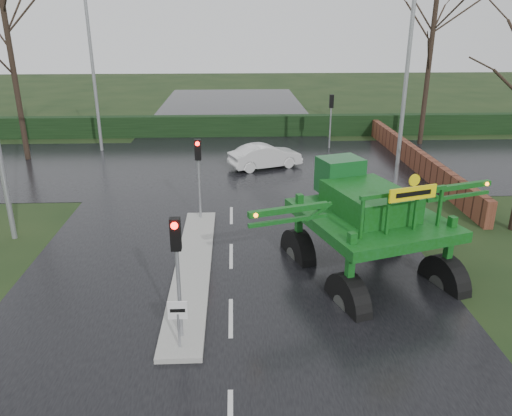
{
  "coord_description": "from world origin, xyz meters",
  "views": [
    {
      "loc": [
        0.18,
        -12.3,
        8.04
      ],
      "look_at": [
        0.89,
        3.64,
        2.0
      ],
      "focal_mm": 35.0,
      "sensor_mm": 36.0,
      "label": 1
    }
  ],
  "objects_px": {
    "street_light_left_far": "(96,55)",
    "traffic_signal_far": "(331,109)",
    "traffic_signal_mid": "(198,162)",
    "street_light_right": "(401,65)",
    "keep_left_sign": "(178,317)",
    "white_sedan": "(265,168)",
    "crop_sprayer": "(348,230)",
    "traffic_signal_near": "(177,253)"
  },
  "relations": [
    {
      "from": "street_light_left_far",
      "to": "keep_left_sign",
      "type": "bearing_deg",
      "value": -72.22
    },
    {
      "from": "keep_left_sign",
      "to": "white_sedan",
      "type": "distance_m",
      "value": 17.27
    },
    {
      "from": "white_sedan",
      "to": "crop_sprayer",
      "type": "bearing_deg",
      "value": 164.16
    },
    {
      "from": "traffic_signal_near",
      "to": "traffic_signal_far",
      "type": "bearing_deg",
      "value": 69.64
    },
    {
      "from": "keep_left_sign",
      "to": "traffic_signal_far",
      "type": "bearing_deg",
      "value": 70.07
    },
    {
      "from": "keep_left_sign",
      "to": "white_sedan",
      "type": "bearing_deg",
      "value": 79.16
    },
    {
      "from": "traffic_signal_far",
      "to": "white_sedan",
      "type": "height_order",
      "value": "traffic_signal_far"
    },
    {
      "from": "crop_sprayer",
      "to": "traffic_signal_near",
      "type": "bearing_deg",
      "value": -176.92
    },
    {
      "from": "keep_left_sign",
      "to": "street_light_right",
      "type": "distance_m",
      "value": 17.23
    },
    {
      "from": "traffic_signal_near",
      "to": "traffic_signal_far",
      "type": "height_order",
      "value": "same"
    },
    {
      "from": "traffic_signal_far",
      "to": "keep_left_sign",
      "type": "bearing_deg",
      "value": 70.07
    },
    {
      "from": "keep_left_sign",
      "to": "traffic_signal_near",
      "type": "distance_m",
      "value": 1.61
    },
    {
      "from": "street_light_right",
      "to": "crop_sprayer",
      "type": "relative_size",
      "value": 1.18
    },
    {
      "from": "traffic_signal_near",
      "to": "white_sedan",
      "type": "height_order",
      "value": "traffic_signal_near"
    },
    {
      "from": "traffic_signal_mid",
      "to": "street_light_right",
      "type": "xyz_separation_m",
      "value": [
        9.49,
        4.51,
        3.4
      ]
    },
    {
      "from": "traffic_signal_far",
      "to": "crop_sprayer",
      "type": "height_order",
      "value": "crop_sprayer"
    },
    {
      "from": "street_light_right",
      "to": "street_light_left_far",
      "type": "distance_m",
      "value": 18.24
    },
    {
      "from": "traffic_signal_mid",
      "to": "traffic_signal_far",
      "type": "height_order",
      "value": "same"
    },
    {
      "from": "traffic_signal_mid",
      "to": "traffic_signal_far",
      "type": "bearing_deg",
      "value": 58.07
    },
    {
      "from": "keep_left_sign",
      "to": "white_sedan",
      "type": "relative_size",
      "value": 0.32
    },
    {
      "from": "street_light_left_far",
      "to": "white_sedan",
      "type": "relative_size",
      "value": 2.4
    },
    {
      "from": "traffic_signal_mid",
      "to": "street_light_left_far",
      "type": "bearing_deg",
      "value": 118.86
    },
    {
      "from": "street_light_left_far",
      "to": "white_sedan",
      "type": "distance_m",
      "value": 12.63
    },
    {
      "from": "keep_left_sign",
      "to": "traffic_signal_far",
      "type": "relative_size",
      "value": 0.38
    },
    {
      "from": "traffic_signal_mid",
      "to": "street_light_right",
      "type": "distance_m",
      "value": 11.05
    },
    {
      "from": "traffic_signal_near",
      "to": "traffic_signal_mid",
      "type": "xyz_separation_m",
      "value": [
        0.0,
        8.5,
        0.0
      ]
    },
    {
      "from": "traffic_signal_near",
      "to": "street_light_right",
      "type": "xyz_separation_m",
      "value": [
        9.49,
        13.01,
        3.4
      ]
    },
    {
      "from": "white_sedan",
      "to": "traffic_signal_near",
      "type": "bearing_deg",
      "value": 147.19
    },
    {
      "from": "traffic_signal_near",
      "to": "street_light_right",
      "type": "height_order",
      "value": "street_light_right"
    },
    {
      "from": "traffic_signal_far",
      "to": "white_sedan",
      "type": "distance_m",
      "value": 6.96
    },
    {
      "from": "keep_left_sign",
      "to": "traffic_signal_near",
      "type": "height_order",
      "value": "traffic_signal_near"
    },
    {
      "from": "white_sedan",
      "to": "street_light_left_far",
      "type": "bearing_deg",
      "value": 44.06
    },
    {
      "from": "street_light_left_far",
      "to": "traffic_signal_far",
      "type": "bearing_deg",
      "value": 0.03
    },
    {
      "from": "traffic_signal_near",
      "to": "traffic_signal_far",
      "type": "relative_size",
      "value": 1.0
    },
    {
      "from": "traffic_signal_near",
      "to": "crop_sprayer",
      "type": "height_order",
      "value": "crop_sprayer"
    },
    {
      "from": "crop_sprayer",
      "to": "traffic_signal_mid",
      "type": "bearing_deg",
      "value": 107.45
    },
    {
      "from": "traffic_signal_mid",
      "to": "white_sedan",
      "type": "height_order",
      "value": "traffic_signal_mid"
    },
    {
      "from": "traffic_signal_mid",
      "to": "crop_sprayer",
      "type": "distance_m",
      "value": 8.2
    },
    {
      "from": "keep_left_sign",
      "to": "street_light_right",
      "type": "height_order",
      "value": "street_light_right"
    },
    {
      "from": "traffic_signal_near",
      "to": "street_light_right",
      "type": "relative_size",
      "value": 0.35
    },
    {
      "from": "crop_sprayer",
      "to": "keep_left_sign",
      "type": "bearing_deg",
      "value": -171.91
    },
    {
      "from": "keep_left_sign",
      "to": "street_light_left_far",
      "type": "height_order",
      "value": "street_light_left_far"
    }
  ]
}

